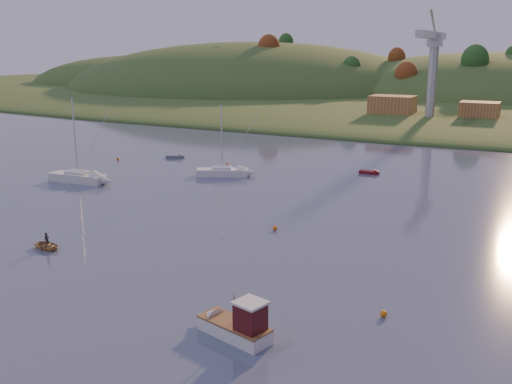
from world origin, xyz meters
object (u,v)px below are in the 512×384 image
at_px(sailboat_near, 78,177).
at_px(fishing_boat, 230,323).
at_px(grey_dinghy, 178,157).
at_px(canoe, 47,246).
at_px(sailboat_far, 222,171).
at_px(red_tender, 373,172).

bearing_deg(sailboat_near, fishing_boat, -40.02).
bearing_deg(sailboat_near, grey_dinghy, 79.59).
relative_size(canoe, grey_dinghy, 0.85).
bearing_deg(sailboat_far, fishing_boat, -84.53).
distance_m(canoe, red_tender, 51.09).
relative_size(red_tender, grey_dinghy, 0.93).
height_order(sailboat_near, canoe, sailboat_near).
xyz_separation_m(sailboat_near, grey_dinghy, (2.12, 22.17, -0.52)).
xyz_separation_m(sailboat_near, red_tender, (36.45, 24.82, -0.54)).
relative_size(sailboat_far, red_tender, 3.19).
height_order(red_tender, grey_dinghy, grey_dinghy).
bearing_deg(sailboat_near, sailboat_far, 33.49).
xyz_separation_m(canoe, red_tender, (18.27, 47.71, -0.09)).
relative_size(sailboat_near, canoe, 3.93).
xyz_separation_m(canoe, grey_dinghy, (-16.05, 45.06, -0.06)).
bearing_deg(grey_dinghy, sailboat_far, -53.48).
distance_m(sailboat_far, red_tender, 23.16).
relative_size(fishing_boat, grey_dinghy, 1.80).
bearing_deg(red_tender, sailboat_near, -150.14).
xyz_separation_m(fishing_boat, sailboat_far, (-25.68, 42.70, -0.17)).
distance_m(fishing_boat, grey_dinghy, 65.47).
height_order(sailboat_near, red_tender, sailboat_near).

